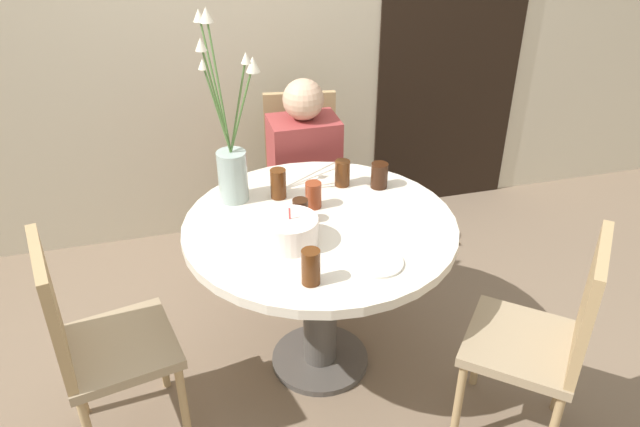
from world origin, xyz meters
TOP-DOWN VIEW (x-y plane):
  - ground_plane at (0.00, 0.00)m, footprint 16.00×16.00m
  - wall_back at (0.00, 1.30)m, footprint 8.00×0.05m
  - doorway_panel at (1.14, 1.26)m, footprint 0.90×0.01m
  - dining_table at (0.00, 0.00)m, footprint 1.08×1.08m
  - chair_right_flank at (0.14, 0.90)m, footprint 0.46×0.46m
  - chair_far_back at (-0.89, -0.18)m, footprint 0.47×0.47m
  - chair_left_flank at (0.69, -0.59)m, footprint 0.56×0.56m
  - birthday_cake at (-0.15, -0.11)m, footprint 0.21×0.21m
  - flower_vase at (-0.30, 0.28)m, footprint 0.24×0.31m
  - side_plate at (0.12, -0.32)m, footprint 0.19×0.19m
  - drink_glass_0 at (0.01, 0.12)m, footprint 0.07×0.07m
  - drink_glass_1 at (-0.07, 0.02)m, footprint 0.06×0.06m
  - drink_glass_2 at (-0.13, -0.37)m, footprint 0.07×0.07m
  - drink_glass_3 at (-0.12, 0.24)m, footprint 0.07×0.07m
  - drink_glass_4 at (0.32, 0.22)m, footprint 0.07×0.07m
  - drink_glass_5 at (0.17, 0.28)m, footprint 0.07×0.07m
  - person_boy at (0.12, 0.74)m, footprint 0.34×0.24m

SIDE VIEW (x-z plane):
  - ground_plane at x=0.00m, z-range 0.00..0.00m
  - person_boy at x=0.12m, z-range -0.03..1.04m
  - chair_right_flank at x=0.14m, z-range 0.06..0.97m
  - chair_far_back at x=-0.89m, z-range 0.06..0.97m
  - chair_left_flank at x=0.69m, z-range 0.06..0.97m
  - dining_table at x=0.00m, z-range 0.22..0.96m
  - side_plate at x=0.12m, z-range 0.74..0.75m
  - drink_glass_1 at x=-0.07m, z-range 0.74..0.84m
  - birthday_cake at x=-0.15m, z-range 0.72..0.87m
  - drink_glass_0 at x=0.01m, z-range 0.74..0.85m
  - drink_glass_4 at x=0.32m, z-range 0.74..0.86m
  - drink_glass_5 at x=0.17m, z-range 0.74..0.86m
  - drink_glass_3 at x=-0.12m, z-range 0.74..0.87m
  - drink_glass_2 at x=-0.13m, z-range 0.74..0.87m
  - flower_vase at x=-0.30m, z-range 0.58..1.33m
  - doorway_panel at x=1.14m, z-range 0.00..2.05m
  - wall_back at x=0.00m, z-range 0.00..2.60m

